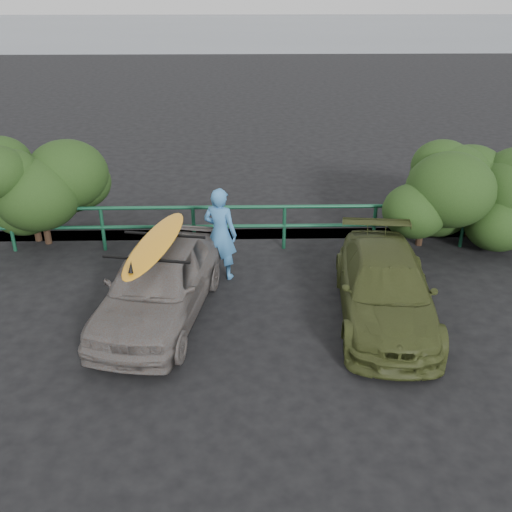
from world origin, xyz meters
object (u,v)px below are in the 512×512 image
(guardrail, at_px, (239,227))
(surfboard, at_px, (156,243))
(man, at_px, (220,234))
(olive_vehicle, at_px, (385,289))
(sedan, at_px, (159,282))

(guardrail, height_order, surfboard, surfboard)
(guardrail, bearing_deg, man, -105.56)
(olive_vehicle, bearing_deg, guardrail, 137.81)
(guardrail, relative_size, sedan, 3.54)
(guardrail, xyz_separation_m, man, (-0.36, -1.29, 0.43))
(guardrail, height_order, olive_vehicle, olive_vehicle)
(guardrail, bearing_deg, sedan, -116.84)
(surfboard, bearing_deg, olive_vehicle, 8.79)
(man, bearing_deg, sedan, 78.21)
(guardrail, relative_size, surfboard, 5.05)
(guardrail, height_order, sedan, sedan)
(sedan, bearing_deg, surfboard, 0.00)
(guardrail, xyz_separation_m, olive_vehicle, (2.59, -2.89, 0.05))
(sedan, height_order, surfboard, surfboard)
(olive_vehicle, bearing_deg, man, 157.47)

